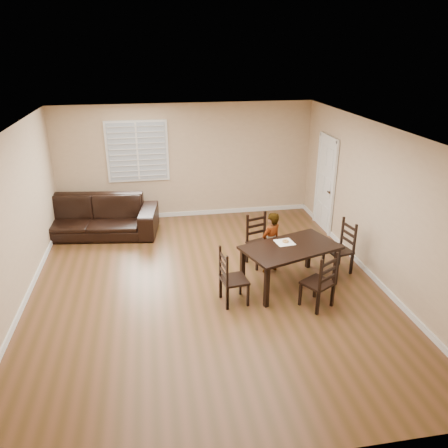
{
  "coord_description": "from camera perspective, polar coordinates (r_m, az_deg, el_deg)",
  "views": [
    {
      "loc": [
        -0.82,
        -6.54,
        3.93
      ],
      "look_at": [
        0.38,
        0.41,
        1.0
      ],
      "focal_mm": 35.0,
      "sensor_mm": 36.0,
      "label": 1
    }
  ],
  "objects": [
    {
      "name": "ground",
      "position": [
        7.68,
        -2.28,
        -8.26
      ],
      "size": [
        7.0,
        7.0,
        0.0
      ],
      "primitive_type": "plane",
      "color": "brown",
      "rests_on": "ground"
    },
    {
      "name": "chair_far",
      "position": [
        7.06,
        12.86,
        -7.72
      ],
      "size": [
        0.58,
        0.57,
        0.96
      ],
      "rotation": [
        0.0,
        0.0,
        3.68
      ],
      "color": "black",
      "rests_on": "ground"
    },
    {
      "name": "sofa",
      "position": [
        9.98,
        -17.04,
        0.93
      ],
      "size": [
        2.99,
        1.49,
        0.84
      ],
      "primitive_type": "imported",
      "rotation": [
        0.0,
        0.0,
        -0.13
      ],
      "color": "black",
      "rests_on": "ground"
    },
    {
      "name": "child",
      "position": [
        7.96,
        6.14,
        -2.45
      ],
      "size": [
        0.51,
        0.45,
        1.16
      ],
      "primitive_type": "imported",
      "rotation": [
        0.0,
        0.0,
        3.67
      ],
      "color": "gray",
      "rests_on": "ground"
    },
    {
      "name": "donut",
      "position": [
        7.6,
        8.03,
        -2.2
      ],
      "size": [
        0.11,
        0.11,
        0.04
      ],
      "color": "#C98E48",
      "rests_on": "napkin"
    },
    {
      "name": "napkin",
      "position": [
        7.6,
        7.9,
        -2.39
      ],
      "size": [
        0.34,
        0.34,
        0.0
      ],
      "primitive_type": "cube",
      "rotation": [
        0.0,
        0.0,
        0.13
      ],
      "color": "white",
      "rests_on": "dining_table"
    },
    {
      "name": "chair_near",
      "position": [
        8.35,
        4.41,
        -2.16
      ],
      "size": [
        0.55,
        0.53,
        0.99
      ],
      "rotation": [
        0.0,
        0.0,
        0.32
      ],
      "color": "black",
      "rests_on": "ground"
    },
    {
      "name": "dining_table",
      "position": [
        7.51,
        8.68,
        -3.52
      ],
      "size": [
        1.81,
        1.37,
        0.75
      ],
      "rotation": [
        0.0,
        0.0,
        0.33
      ],
      "color": "black",
      "rests_on": "ground"
    },
    {
      "name": "chair_left",
      "position": [
        7.03,
        0.45,
        -7.26
      ],
      "size": [
        0.45,
        0.48,
        0.95
      ],
      "rotation": [
        0.0,
        0.0,
        1.7
      ],
      "color": "black",
      "rests_on": "ground"
    },
    {
      "name": "chair_right",
      "position": [
        8.33,
        15.39,
        -3.05
      ],
      "size": [
        0.49,
        0.51,
        0.98
      ],
      "rotation": [
        0.0,
        0.0,
        -1.38
      ],
      "color": "black",
      "rests_on": "ground"
    },
    {
      "name": "room",
      "position": [
        7.1,
        -2.41,
        5.13
      ],
      "size": [
        6.04,
        7.04,
        2.72
      ],
      "color": "#C8AC87",
      "rests_on": "ground"
    }
  ]
}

